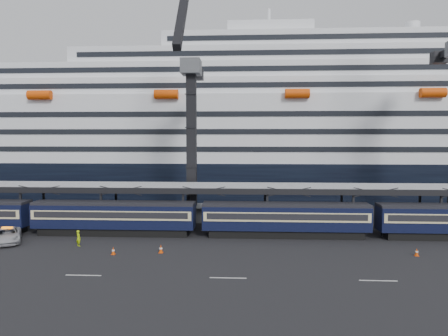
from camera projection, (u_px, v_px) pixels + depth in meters
The scene contains 10 objects.
ground at pixel (386, 265), 35.66m from camera, with size 260.00×260.00×0.00m, color black.
train at pixel (315, 218), 45.70m from camera, with size 133.05×3.00×4.05m.
canopy at pixel (347, 188), 49.21m from camera, with size 130.00×6.25×5.53m.
cruise_ship at pixel (302, 134), 80.61m from camera, with size 214.09×28.84×34.00m.
crane_dark_near at pixel (191, 134), 54.34m from camera, with size 4.50×17.75×35.08m.
pickup_truck at pixel (7, 235), 43.45m from camera, with size 2.59×5.62×1.56m, color #A4A5AB.
worker at pixel (78, 238), 41.99m from camera, with size 0.62×0.40×1.69m, color #AFD90B.
traffic_cone_b at pixel (113, 251), 38.97m from camera, with size 0.39×0.39×0.77m.
traffic_cone_c at pixel (161, 249), 39.54m from camera, with size 0.42×0.42×0.84m.
traffic_cone_d at pixel (417, 252), 38.50m from camera, with size 0.39×0.39×0.77m.
Camera 1 is at (-12.66, -35.63, 11.32)m, focal length 32.00 mm.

